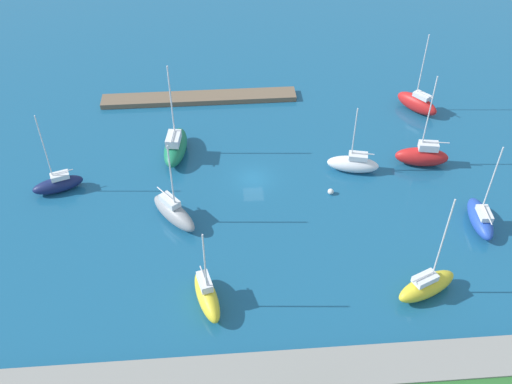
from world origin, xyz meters
The scene contains 13 objects.
water centered at (0.00, 0.00, 0.00)m, with size 160.00×160.00×0.00m, color #19567F.
pier_dock centered at (6.50, -18.37, 0.37)m, with size 27.96×3.02×0.75m, color brown.
breakwater centered at (0.00, 27.15, 0.61)m, with size 71.28×3.99×1.22m, color gray.
sailboat_yellow_west_end centered at (5.85, 18.56, 1.30)m, with size 3.39×6.69×9.92m.
sailboat_red_near_pier centered at (-21.15, -1.23, 1.39)m, with size 6.82×3.26×12.55m.
sailboat_gray_lone_south centered at (9.38, 6.56, 1.27)m, with size 5.94×6.87×10.68m.
sailboat_blue_inner_mooring centered at (-24.43, 9.96, 1.12)m, with size 2.56×6.59×10.60m.
sailboat_navy_outer_mooring centered at (23.20, 0.36, 1.03)m, with size 6.20×3.71×10.74m.
sailboat_white_lone_north centered at (-12.37, -0.69, 1.10)m, with size 6.66×3.61×9.09m.
sailboat_green_off_beacon centered at (9.50, -5.46, 1.42)m, with size 3.70×7.98×12.57m.
sailboat_yellow_by_breakwater centered at (-15.61, 18.99, 1.26)m, with size 6.98×4.70×12.44m.
sailboat_red_east_end centered at (-23.99, -13.21, 1.32)m, with size 5.55×6.33×11.49m.
mooring_buoy_white centered at (-8.91, 3.44, 0.35)m, with size 0.71×0.71×0.71m, color white.
Camera 1 is at (3.86, 54.29, 45.65)m, focal length 40.84 mm.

